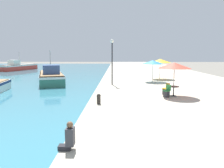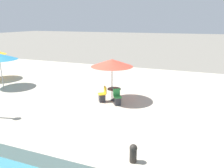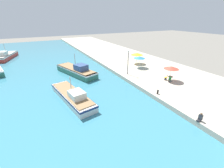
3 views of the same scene
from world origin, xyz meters
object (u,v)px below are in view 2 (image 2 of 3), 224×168
object	(u,v)px
mooring_bollard	(133,153)
cafe_umbrella_pink	(112,63)
cafe_chair_left	(102,96)
cafe_table	(114,92)
cafe_chair_right	(117,99)

from	to	relation	value
mooring_bollard	cafe_umbrella_pink	bearing A→B (deg)	27.69
cafe_chair_left	cafe_table	bearing A→B (deg)	-90.00
cafe_chair_left	cafe_chair_right	world-z (taller)	same
cafe_umbrella_pink	cafe_table	bearing A→B (deg)	-102.64
cafe_chair_left	mooring_bollard	world-z (taller)	cafe_chair_left
cafe_umbrella_pink	mooring_bollard	bearing A→B (deg)	-152.31
cafe_chair_left	cafe_chair_right	bearing A→B (deg)	-136.52
cafe_table	mooring_bollard	xyz separation A→B (m)	(-5.36, -2.68, -0.18)
cafe_table	cafe_chair_right	bearing A→B (deg)	-145.13
cafe_umbrella_pink	cafe_chair_right	size ratio (longest dim) A/B	2.74
cafe_umbrella_pink	mooring_bollard	xyz separation A→B (m)	(-5.40, -2.83, -1.92)
cafe_umbrella_pink	mooring_bollard	distance (m)	6.39
cafe_chair_right	mooring_bollard	bearing A→B (deg)	80.58
cafe_table	mooring_bollard	world-z (taller)	cafe_table
cafe_table	mooring_bollard	size ratio (longest dim) A/B	1.22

